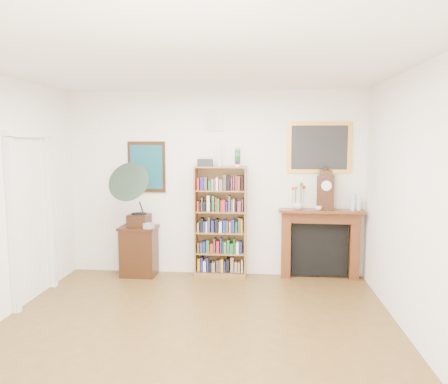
{
  "coord_description": "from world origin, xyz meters",
  "views": [
    {
      "loc": [
        0.7,
        -4.08,
        2.04
      ],
      "look_at": [
        0.21,
        1.6,
        1.38
      ],
      "focal_mm": 35.0,
      "sensor_mm": 36.0,
      "label": 1
    }
  ],
  "objects_px": {
    "cd_stack": "(149,226)",
    "bottle_left": "(353,202)",
    "side_cabinet": "(139,251)",
    "teacup": "(319,208)",
    "gramophone": "(135,191)",
    "flower_vase": "(298,204)",
    "mantel_clock": "(326,191)",
    "fireplace": "(320,238)",
    "bookshelf": "(221,216)",
    "bottle_right": "(359,203)"
  },
  "relations": [
    {
      "from": "fireplace",
      "to": "mantel_clock",
      "type": "bearing_deg",
      "value": -30.9
    },
    {
      "from": "fireplace",
      "to": "bottle_left",
      "type": "bearing_deg",
      "value": -4.44
    },
    {
      "from": "cd_stack",
      "to": "teacup",
      "type": "bearing_deg",
      "value": 3.57
    },
    {
      "from": "cd_stack",
      "to": "bottle_left",
      "type": "height_order",
      "value": "bottle_left"
    },
    {
      "from": "mantel_clock",
      "to": "teacup",
      "type": "height_order",
      "value": "mantel_clock"
    },
    {
      "from": "gramophone",
      "to": "fireplace",
      "type": "bearing_deg",
      "value": 11.08
    },
    {
      "from": "flower_vase",
      "to": "bookshelf",
      "type": "bearing_deg",
      "value": -179.04
    },
    {
      "from": "side_cabinet",
      "to": "bottle_right",
      "type": "bearing_deg",
      "value": 2.97
    },
    {
      "from": "gramophone",
      "to": "bookshelf",
      "type": "bearing_deg",
      "value": 14.54
    },
    {
      "from": "fireplace",
      "to": "bottle_right",
      "type": "bearing_deg",
      "value": -2.54
    },
    {
      "from": "flower_vase",
      "to": "gramophone",
      "type": "bearing_deg",
      "value": -174.9
    },
    {
      "from": "fireplace",
      "to": "mantel_clock",
      "type": "distance_m",
      "value": 0.72
    },
    {
      "from": "side_cabinet",
      "to": "teacup",
      "type": "distance_m",
      "value": 2.77
    },
    {
      "from": "bottle_right",
      "to": "fireplace",
      "type": "bearing_deg",
      "value": 175.41
    },
    {
      "from": "fireplace",
      "to": "bottle_left",
      "type": "relative_size",
      "value": 5.18
    },
    {
      "from": "gramophone",
      "to": "mantel_clock",
      "type": "height_order",
      "value": "gramophone"
    },
    {
      "from": "gramophone",
      "to": "flower_vase",
      "type": "relative_size",
      "value": 6.54
    },
    {
      "from": "mantel_clock",
      "to": "flower_vase",
      "type": "distance_m",
      "value": 0.45
    },
    {
      "from": "fireplace",
      "to": "bottle_right",
      "type": "distance_m",
      "value": 0.76
    },
    {
      "from": "gramophone",
      "to": "bottle_left",
      "type": "distance_m",
      "value": 3.19
    },
    {
      "from": "side_cabinet",
      "to": "fireplace",
      "type": "relative_size",
      "value": 0.61
    },
    {
      "from": "cd_stack",
      "to": "gramophone",
      "type": "bearing_deg",
      "value": 178.91
    },
    {
      "from": "flower_vase",
      "to": "bottle_left",
      "type": "bearing_deg",
      "value": -0.43
    },
    {
      "from": "teacup",
      "to": "bookshelf",
      "type": "bearing_deg",
      "value": 178.33
    },
    {
      "from": "gramophone",
      "to": "mantel_clock",
      "type": "distance_m",
      "value": 2.79
    },
    {
      "from": "fireplace",
      "to": "bookshelf",
      "type": "bearing_deg",
      "value": -175.42
    },
    {
      "from": "cd_stack",
      "to": "bottle_left",
      "type": "relative_size",
      "value": 0.5
    },
    {
      "from": "mantel_clock",
      "to": "bottle_right",
      "type": "distance_m",
      "value": 0.51
    },
    {
      "from": "fireplace",
      "to": "bottle_left",
      "type": "distance_m",
      "value": 0.72
    },
    {
      "from": "gramophone",
      "to": "bottle_left",
      "type": "relative_size",
      "value": 4.08
    },
    {
      "from": "teacup",
      "to": "fireplace",
      "type": "bearing_deg",
      "value": 68.28
    },
    {
      "from": "side_cabinet",
      "to": "fireplace",
      "type": "bearing_deg",
      "value": 4.19
    },
    {
      "from": "cd_stack",
      "to": "teacup",
      "type": "distance_m",
      "value": 2.51
    },
    {
      "from": "mantel_clock",
      "to": "teacup",
      "type": "xyz_separation_m",
      "value": [
        -0.1,
        -0.07,
        -0.24
      ]
    },
    {
      "from": "bookshelf",
      "to": "flower_vase",
      "type": "xyz_separation_m",
      "value": [
        1.15,
        0.02,
        0.18
      ]
    },
    {
      "from": "bookshelf",
      "to": "flower_vase",
      "type": "distance_m",
      "value": 1.16
    },
    {
      "from": "mantel_clock",
      "to": "teacup",
      "type": "relative_size",
      "value": 6.72
    },
    {
      "from": "mantel_clock",
      "to": "flower_vase",
      "type": "bearing_deg",
      "value": -168.22
    },
    {
      "from": "bottle_left",
      "to": "teacup",
      "type": "bearing_deg",
      "value": -173.67
    },
    {
      "from": "side_cabinet",
      "to": "flower_vase",
      "type": "xyz_separation_m",
      "value": [
        2.39,
        0.08,
        0.74
      ]
    },
    {
      "from": "bottle_left",
      "to": "bottle_right",
      "type": "height_order",
      "value": "bottle_left"
    },
    {
      "from": "mantel_clock",
      "to": "fireplace",
      "type": "bearing_deg",
      "value": 157.93
    },
    {
      "from": "bookshelf",
      "to": "gramophone",
      "type": "relative_size",
      "value": 1.97
    },
    {
      "from": "mantel_clock",
      "to": "bookshelf",
      "type": "bearing_deg",
      "value": -168.16
    },
    {
      "from": "side_cabinet",
      "to": "cd_stack",
      "type": "xyz_separation_m",
      "value": [
        0.19,
        -0.13,
        0.42
      ]
    },
    {
      "from": "teacup",
      "to": "gramophone",
      "type": "bearing_deg",
      "value": -176.76
    },
    {
      "from": "bookshelf",
      "to": "teacup",
      "type": "bearing_deg",
      "value": -1.07
    },
    {
      "from": "mantel_clock",
      "to": "bottle_left",
      "type": "distance_m",
      "value": 0.43
    },
    {
      "from": "bookshelf",
      "to": "gramophone",
      "type": "bearing_deg",
      "value": -170.51
    },
    {
      "from": "cd_stack",
      "to": "bookshelf",
      "type": "bearing_deg",
      "value": 10.65
    }
  ]
}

